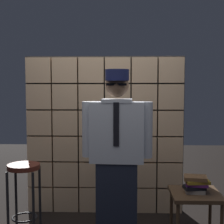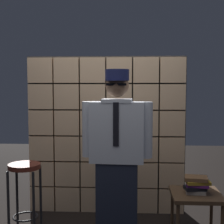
{
  "view_description": "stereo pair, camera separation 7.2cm",
  "coord_description": "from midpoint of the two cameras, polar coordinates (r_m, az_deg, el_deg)",
  "views": [
    {
      "loc": [
        0.23,
        -3.01,
        1.66
      ],
      "look_at": [
        0.12,
        0.31,
        1.38
      ],
      "focal_mm": 52.75,
      "sensor_mm": 36.0,
      "label": 1
    },
    {
      "loc": [
        0.3,
        -3.0,
        1.66
      ],
      "look_at": [
        0.12,
        0.31,
        1.38
      ],
      "focal_mm": 52.75,
      "sensor_mm": 36.0,
      "label": 2
    }
  ],
  "objects": [
    {
      "name": "bar_stool",
      "position": [
        3.69,
        -15.57,
        -11.94
      ],
      "size": [
        0.34,
        0.34,
        0.82
      ],
      "color": "#592319",
      "rests_on": "ground"
    },
    {
      "name": "book_stack",
      "position": [
        3.67,
        13.74,
        -12.0
      ],
      "size": [
        0.27,
        0.21,
        0.18
      ],
      "color": "gray",
      "rests_on": "side_table"
    },
    {
      "name": "standing_person",
      "position": [
        3.39,
        0.26,
        -7.4
      ],
      "size": [
        0.72,
        0.31,
        1.81
      ],
      "rotation": [
        0.0,
        0.0,
        -0.05
      ],
      "color": "#1E2333",
      "rests_on": "ground"
    },
    {
      "name": "glass_block_wall",
      "position": [
        4.26,
        -1.77,
        -4.14
      ],
      "size": [
        2.04,
        0.1,
        2.04
      ],
      "color": "#E0B78C",
      "rests_on": "ground"
    },
    {
      "name": "side_table",
      "position": [
        3.73,
        13.69,
        -14.36
      ],
      "size": [
        0.52,
        0.52,
        0.51
      ],
      "color": "#513823",
      "rests_on": "ground"
    }
  ]
}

